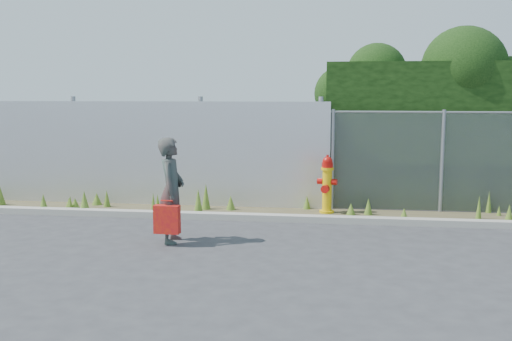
{
  "coord_description": "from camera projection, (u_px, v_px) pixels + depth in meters",
  "views": [
    {
      "loc": [
        1.04,
        -8.57,
        2.37
      ],
      "look_at": [
        -0.3,
        1.4,
        1.0
      ],
      "focal_mm": 40.0,
      "sensor_mm": 36.0,
      "label": 1
    }
  ],
  "objects": [
    {
      "name": "hedge",
      "position": [
        491.0,
        116.0,
        11.97
      ],
      "size": [
        7.57,
        1.85,
        3.76
      ],
      "color": "black",
      "rests_on": "ground"
    },
    {
      "name": "curb",
      "position": [
        275.0,
        218.0,
        10.64
      ],
      "size": [
        16.0,
        0.22,
        0.12
      ],
      "primitive_type": "cube",
      "color": "#9F9B90",
      "rests_on": "ground"
    },
    {
      "name": "fire_hydrant",
      "position": [
        327.0,
        185.0,
        11.21
      ],
      "size": [
        0.39,
        0.35,
        1.17
      ],
      "rotation": [
        0.0,
        0.0,
        -0.23
      ],
      "color": "yellow",
      "rests_on": "ground"
    },
    {
      "name": "weed_strip",
      "position": [
        210.0,
        206.0,
        11.38
      ],
      "size": [
        16.0,
        1.25,
        0.54
      ],
      "color": "#4D442C",
      "rests_on": "ground"
    },
    {
      "name": "red_tote_bag",
      "position": [
        167.0,
        219.0,
        8.85
      ],
      "size": [
        0.4,
        0.15,
        0.53
      ],
      "rotation": [
        0.0,
        0.0,
        -0.04
      ],
      "color": "#B30A1B"
    },
    {
      "name": "woman",
      "position": [
        171.0,
        190.0,
        9.04
      ],
      "size": [
        0.45,
        0.64,
        1.68
      ],
      "primitive_type": "imported",
      "rotation": [
        0.0,
        0.0,
        1.64
      ],
      "color": "#0F5F55",
      "rests_on": "ground"
    },
    {
      "name": "corrugated_fence",
      "position": [
        129.0,
        153.0,
        12.11
      ],
      "size": [
        8.5,
        0.21,
        2.3
      ],
      "color": "silver",
      "rests_on": "ground"
    },
    {
      "name": "chainlink_fence",
      "position": [
        497.0,
        162.0,
        11.12
      ],
      "size": [
        6.5,
        0.07,
        2.05
      ],
      "color": "gray",
      "rests_on": "ground"
    },
    {
      "name": "ground",
      "position": [
        263.0,
        246.0,
        8.88
      ],
      "size": [
        80.0,
        80.0,
        0.0
      ],
      "primitive_type": "plane",
      "color": "#363638",
      "rests_on": "ground"
    },
    {
      "name": "black_shoulder_bag",
      "position": [
        174.0,
        182.0,
        9.24
      ],
      "size": [
        0.22,
        0.09,
        0.16
      ],
      "rotation": [
        0.0,
        0.0,
        0.0
      ],
      "color": "black"
    }
  ]
}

